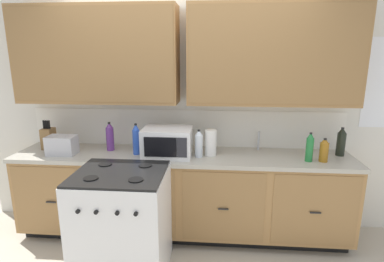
# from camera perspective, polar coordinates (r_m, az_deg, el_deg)

# --- Properties ---
(ground_plane) EXTENTS (8.44, 8.44, 0.00)m
(ground_plane) POSITION_cam_1_polar(r_m,az_deg,el_deg) (3.32, -2.32, -20.89)
(ground_plane) COLOR #B2A893
(wall_unit) EXTENTS (4.58, 0.40, 2.45)m
(wall_unit) POSITION_cam_1_polar(r_m,az_deg,el_deg) (3.23, -1.47, 9.62)
(wall_unit) COLOR silver
(wall_unit) RESTS_ON ground_plane
(counter_run) EXTENTS (3.41, 0.64, 0.91)m
(counter_run) POSITION_cam_1_polar(r_m,az_deg,el_deg) (3.34, -1.72, -11.41)
(counter_run) COLOR black
(counter_run) RESTS_ON ground_plane
(stove_range) EXTENTS (0.76, 0.68, 0.95)m
(stove_range) POSITION_cam_1_polar(r_m,az_deg,el_deg) (2.88, -12.57, -16.07)
(stove_range) COLOR white
(stove_range) RESTS_ON ground_plane
(microwave) EXTENTS (0.48, 0.37, 0.28)m
(microwave) POSITION_cam_1_polar(r_m,az_deg,el_deg) (3.10, -4.49, -2.00)
(microwave) COLOR white
(microwave) RESTS_ON counter_run
(toaster) EXTENTS (0.28, 0.18, 0.19)m
(toaster) POSITION_cam_1_polar(r_m,az_deg,el_deg) (3.41, -22.66, -2.40)
(toaster) COLOR #B7B7BC
(toaster) RESTS_ON counter_run
(knife_block) EXTENTS (0.11, 0.14, 0.31)m
(knife_block) POSITION_cam_1_polar(r_m,az_deg,el_deg) (3.66, -24.72, -1.19)
(knife_block) COLOR olive
(knife_block) RESTS_ON counter_run
(sink_faucet) EXTENTS (0.02, 0.02, 0.20)m
(sink_faucet) POSITION_cam_1_polar(r_m,az_deg,el_deg) (3.36, 12.04, -1.73)
(sink_faucet) COLOR #B2B5BA
(sink_faucet) RESTS_ON counter_run
(paper_towel_roll) EXTENTS (0.12, 0.12, 0.26)m
(paper_towel_roll) POSITION_cam_1_polar(r_m,az_deg,el_deg) (3.11, 3.42, -2.14)
(paper_towel_roll) COLOR white
(paper_towel_roll) RESTS_ON counter_run
(bottle_amber) EXTENTS (0.08, 0.08, 0.23)m
(bottle_amber) POSITION_cam_1_polar(r_m,az_deg,el_deg) (3.18, 22.96, -3.26)
(bottle_amber) COLOR #9E6619
(bottle_amber) RESTS_ON counter_run
(bottle_dark) EXTENTS (0.08, 0.08, 0.29)m
(bottle_dark) POSITION_cam_1_polar(r_m,az_deg,el_deg) (3.43, 25.57, -1.81)
(bottle_dark) COLOR black
(bottle_dark) RESTS_ON counter_run
(bottle_green) EXTENTS (0.07, 0.07, 0.28)m
(bottle_green) POSITION_cam_1_polar(r_m,az_deg,el_deg) (3.13, 20.68, -2.80)
(bottle_green) COLOR #237A38
(bottle_green) RESTS_ON counter_run
(bottle_clear) EXTENTS (0.08, 0.08, 0.28)m
(bottle_clear) POSITION_cam_1_polar(r_m,az_deg,el_deg) (3.05, 1.25, -2.33)
(bottle_clear) COLOR silver
(bottle_clear) RESTS_ON counter_run
(bottle_blue) EXTENTS (0.07, 0.07, 0.32)m
(bottle_blue) POSITION_cam_1_polar(r_m,az_deg,el_deg) (3.18, -10.15, -1.52)
(bottle_blue) COLOR blue
(bottle_blue) RESTS_ON counter_run
(bottle_violet) EXTENTS (0.08, 0.08, 0.30)m
(bottle_violet) POSITION_cam_1_polar(r_m,az_deg,el_deg) (3.38, -14.75, -1.00)
(bottle_violet) COLOR #663384
(bottle_violet) RESTS_ON counter_run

